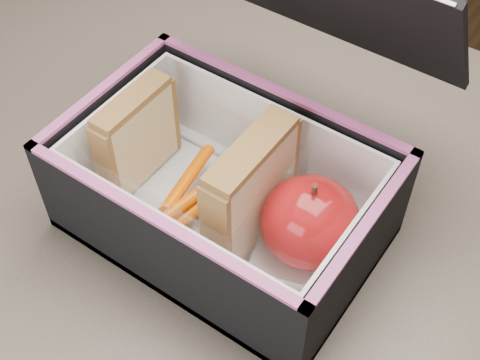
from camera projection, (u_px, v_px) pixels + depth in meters
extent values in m
cube|color=#665A4D|center=(247.00, 269.00, 0.61)|extent=(1.20, 0.80, 0.03)
cube|color=#382D26|center=(113.00, 111.00, 1.29)|extent=(0.05, 0.05, 0.72)
cube|color=#CFB97D|center=(132.00, 135.00, 0.62)|extent=(0.01, 0.08, 0.09)
cube|color=#BD5766|center=(138.00, 141.00, 0.62)|extent=(0.01, 0.08, 0.08)
cube|color=#CFB97D|center=(143.00, 141.00, 0.61)|extent=(0.01, 0.08, 0.09)
cube|color=brown|center=(131.00, 101.00, 0.58)|extent=(0.02, 0.08, 0.01)
cube|color=#CFB97D|center=(243.00, 189.00, 0.56)|extent=(0.01, 0.10, 0.10)
cube|color=#BD5766|center=(251.00, 197.00, 0.56)|extent=(0.01, 0.09, 0.10)
cube|color=#CFB97D|center=(259.00, 198.00, 0.56)|extent=(0.01, 0.10, 0.10)
cube|color=brown|center=(252.00, 149.00, 0.52)|extent=(0.03, 0.10, 0.01)
cylinder|color=#F66400|center=(197.00, 209.00, 0.61)|extent=(0.02, 0.08, 0.01)
cylinder|color=#F66400|center=(193.00, 211.00, 0.59)|extent=(0.02, 0.08, 0.01)
cylinder|color=#F66400|center=(200.00, 192.00, 0.59)|extent=(0.02, 0.08, 0.01)
cylinder|color=#F66400|center=(207.00, 187.00, 0.63)|extent=(0.03, 0.08, 0.01)
cylinder|color=#F66400|center=(186.00, 180.00, 0.62)|extent=(0.02, 0.08, 0.01)
cylinder|color=#F66400|center=(189.00, 178.00, 0.60)|extent=(0.02, 0.08, 0.01)
cube|color=white|center=(305.00, 246.00, 0.59)|extent=(0.10, 0.10, 0.01)
ellipsoid|color=maroon|center=(310.00, 222.00, 0.55)|extent=(0.10, 0.10, 0.08)
cylinder|color=#402517|center=(315.00, 190.00, 0.52)|extent=(0.01, 0.01, 0.01)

